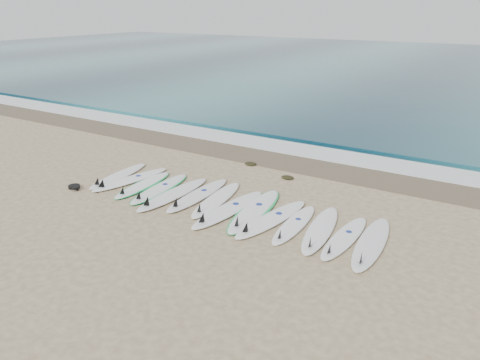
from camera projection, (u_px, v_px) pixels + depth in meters
The scene contains 22 objects.
ground at pixel (223, 206), 11.97m from camera, with size 120.00×120.00×0.00m, color tan.
ocean at pixel (447, 68), 37.78m from camera, with size 120.00×55.00×0.03m, color #1C5360.
wet_sand_band at pixel (293, 163), 15.23m from camera, with size 120.00×1.80×0.01m, color brown.
foam_band at pixel (311, 152), 16.33m from camera, with size 120.00×1.40×0.04m, color silver.
wave_crest at pixel (327, 141), 17.52m from camera, with size 120.00×1.00×0.10m, color #1C5360.
surfboard_0 at pixel (117, 176), 13.88m from camera, with size 0.82×2.56×0.32m.
surfboard_1 at pixel (129, 180), 13.59m from camera, with size 0.98×2.68×0.34m.
surfboard_2 at pixel (142, 185), 13.23m from camera, with size 0.78×2.43×0.30m.
surfboard_3 at pixel (159, 189), 12.95m from camera, with size 0.89×2.63×0.33m.
surfboard_4 at pixel (172, 195), 12.52m from camera, with size 0.60×2.82×0.36m.
surfboard_5 at pixel (197, 195), 12.47m from camera, with size 0.68×2.75×0.35m.
surfboard_6 at pixel (215, 200), 12.18m from camera, with size 0.93×2.68×0.34m.
surfboard_7 at pixel (227, 210), 11.60m from camera, with size 0.76×2.87×0.36m.
surfboard_8 at pixel (254, 211), 11.55m from camera, with size 1.09×2.99×0.37m.
surfboard_9 at pixel (270, 219), 11.08m from camera, with size 0.92×2.79×0.35m.
surfboard_10 at pixel (293, 225), 10.81m from camera, with size 0.65×2.38×0.30m.
surfboard_11 at pixel (320, 230), 10.56m from camera, with size 0.97×2.69×0.34m.
surfboard_12 at pixel (344, 238), 10.19m from camera, with size 0.53×2.42×0.31m.
surfboard_13 at pixel (371, 244), 9.95m from camera, with size 0.81×2.76×0.35m.
seaweed_near at pixel (251, 164), 15.03m from camera, with size 0.40×0.31×0.08m, color black.
seaweed_far at pixel (288, 177), 13.84m from camera, with size 0.39×0.30×0.08m, color black.
leash_coil at pixel (75, 187), 13.09m from camera, with size 0.46×0.36×0.11m.
Camera 1 is at (6.18, -9.09, 4.82)m, focal length 35.00 mm.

